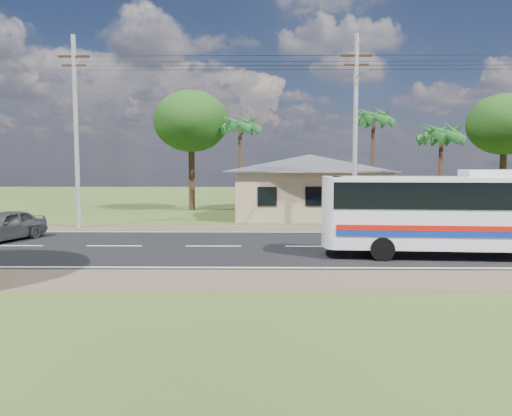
{
  "coord_description": "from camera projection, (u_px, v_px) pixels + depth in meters",
  "views": [
    {
      "loc": [
        -2.29,
        -22.23,
        3.7
      ],
      "look_at": [
        -2.59,
        1.0,
        1.66
      ],
      "focal_mm": 35.0,
      "sensor_mm": 36.0,
      "label": 1
    }
  ],
  "objects": [
    {
      "name": "motorcycle",
      "position": [
        405.0,
        220.0,
        29.37
      ],
      "size": [
        1.69,
        0.97,
        0.84
      ],
      "primitive_type": "imported",
      "rotation": [
        0.0,
        0.0,
        1.3
      ],
      "color": "black",
      "rests_on": "ground"
    },
    {
      "name": "small_car",
      "position": [
        3.0,
        226.0,
        23.96
      ],
      "size": [
        3.11,
        4.76,
        1.51
      ],
      "primitive_type": "imported",
      "rotation": [
        0.0,
        0.0,
        -0.33
      ],
      "color": "#2E2E30",
      "rests_on": "ground"
    },
    {
      "name": "palm_far",
      "position": [
        240.0,
        125.0,
        37.85
      ],
      "size": [
        2.8,
        2.8,
        7.7
      ],
      "color": "#47301E",
      "rests_on": "ground"
    },
    {
      "name": "waiting_shed",
      "position": [
        512.0,
        180.0,
        30.5
      ],
      "size": [
        5.2,
        4.48,
        3.35
      ],
      "color": "#3A2415",
      "rests_on": "ground"
    },
    {
      "name": "ground",
      "position": [
        313.0,
        247.0,
        22.44
      ],
      "size": [
        120.0,
        120.0,
        0.0
      ],
      "primitive_type": "plane",
      "color": "#32491A",
      "rests_on": "ground"
    },
    {
      "name": "coach_bus",
      "position": [
        475.0,
        208.0,
        19.69
      ],
      "size": [
        11.39,
        3.2,
        3.49
      ],
      "rotation": [
        0.0,
        0.0,
        -0.07
      ],
      "color": "white",
      "rests_on": "ground"
    },
    {
      "name": "utility_poles",
      "position": [
        350.0,
        128.0,
        28.36
      ],
      "size": [
        32.8,
        2.22,
        11.0
      ],
      "color": "#9E9E99",
      "rests_on": "ground"
    },
    {
      "name": "palm_mid",
      "position": [
        374.0,
        118.0,
        37.18
      ],
      "size": [
        2.8,
        2.8,
        8.2
      ],
      "color": "#47301E",
      "rests_on": "ground"
    },
    {
      "name": "road",
      "position": [
        313.0,
        247.0,
        22.44
      ],
      "size": [
        120.0,
        16.0,
        0.03
      ],
      "color": "black",
      "rests_on": "ground"
    },
    {
      "name": "palm_near",
      "position": [
        442.0,
        134.0,
        32.78
      ],
      "size": [
        2.8,
        2.8,
        6.7
      ],
      "color": "#47301E",
      "rests_on": "ground"
    },
    {
      "name": "tree_behind_house",
      "position": [
        191.0,
        122.0,
        39.85
      ],
      "size": [
        6.0,
        6.0,
        9.61
      ],
      "color": "#47301E",
      "rests_on": "ground"
    },
    {
      "name": "tree_behind_shed",
      "position": [
        505.0,
        125.0,
        37.59
      ],
      "size": [
        5.6,
        5.6,
        9.02
      ],
      "color": "#47301E",
      "rests_on": "ground"
    },
    {
      "name": "house",
      "position": [
        309.0,
        179.0,
        35.14
      ],
      "size": [
        12.4,
        10.0,
        5.0
      ],
      "color": "tan",
      "rests_on": "ground"
    }
  ]
}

